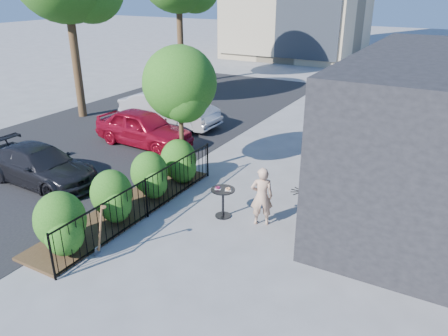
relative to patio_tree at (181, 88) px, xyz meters
The scene contains 12 objects.
ground 4.50m from the patio_tree, 50.96° to the right, with size 120.00×120.00×0.00m, color gray.
fence 3.61m from the patio_tree, 75.06° to the right, with size 0.05×6.05×1.10m.
planting_bed 3.88m from the patio_tree, 89.26° to the right, with size 1.30×6.00×0.08m, color #382616.
shrubs 3.37m from the patio_tree, 87.08° to the right, with size 1.10×5.60×1.24m.
patio_tree is the anchor object (origin of this frame).
street 5.51m from the patio_tree, behind, with size 9.00×30.00×0.01m, color black.
cafe_table 3.73m from the patio_tree, 36.19° to the right, with size 0.62×0.62×0.83m.
woman 4.29m from the patio_tree, 25.37° to the right, with size 0.56×0.37×1.53m, color tan.
shovel 5.24m from the patio_tree, 78.13° to the right, with size 0.45×0.18×1.35m.
car_red 3.88m from the patio_tree, 151.12° to the left, with size 1.57×3.90×1.33m, color maroon.
car_silver 5.68m from the patio_tree, 130.51° to the left, with size 1.53×4.38×1.44m, color #A9A9AE.
car_darkgrey 4.82m from the patio_tree, 142.12° to the right, with size 1.59×3.92×1.14m, color black.
Camera 1 is at (5.08, -7.70, 5.58)m, focal length 35.00 mm.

